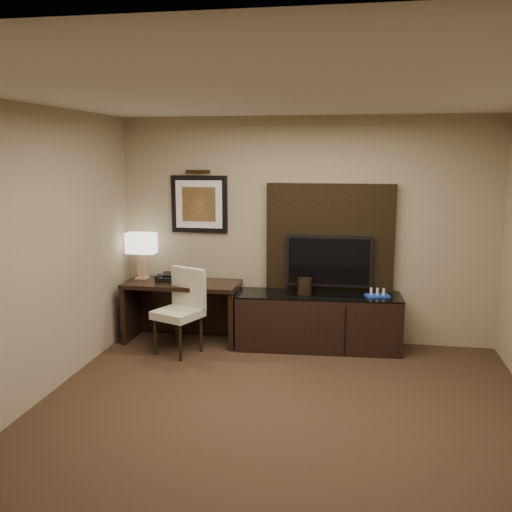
% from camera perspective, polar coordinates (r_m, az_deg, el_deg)
% --- Properties ---
extents(floor, '(4.50, 5.00, 0.01)m').
position_cam_1_polar(floor, '(4.89, 2.00, -17.48)').
color(floor, '#2F1F15').
rests_on(floor, ground).
extents(ceiling, '(4.50, 5.00, 0.01)m').
position_cam_1_polar(ceiling, '(4.34, 2.23, 15.94)').
color(ceiling, silver).
rests_on(ceiling, wall_back).
extents(wall_back, '(4.50, 0.01, 2.70)m').
position_cam_1_polar(wall_back, '(6.87, 4.93, 2.55)').
color(wall_back, gray).
rests_on(wall_back, floor).
extents(wall_front, '(4.50, 0.01, 2.70)m').
position_cam_1_polar(wall_front, '(2.09, -7.58, -15.97)').
color(wall_front, gray).
rests_on(wall_front, floor).
extents(wall_left, '(0.01, 5.00, 2.70)m').
position_cam_1_polar(wall_left, '(5.22, -23.19, -0.73)').
color(wall_left, gray).
rests_on(wall_left, floor).
extents(desk, '(1.38, 0.61, 0.74)m').
position_cam_1_polar(desk, '(7.01, -7.35, -5.55)').
color(desk, black).
rests_on(desk, floor).
extents(credenza, '(1.92, 0.63, 0.65)m').
position_cam_1_polar(credenza, '(6.75, 6.24, -6.51)').
color(credenza, black).
rests_on(credenza, floor).
extents(tv_wall_panel, '(1.50, 0.12, 1.30)m').
position_cam_1_polar(tv_wall_panel, '(6.80, 7.39, 1.74)').
color(tv_wall_panel, black).
rests_on(tv_wall_panel, wall_back).
extents(tv, '(1.00, 0.08, 0.60)m').
position_cam_1_polar(tv, '(6.75, 7.31, -0.48)').
color(tv, black).
rests_on(tv, tv_wall_panel).
extents(artwork, '(0.70, 0.04, 0.70)m').
position_cam_1_polar(artwork, '(7.05, -5.68, 5.18)').
color(artwork, black).
rests_on(artwork, wall_back).
extents(picture_light, '(0.04, 0.04, 0.30)m').
position_cam_1_polar(picture_light, '(6.99, -5.82, 8.42)').
color(picture_light, '#432B15').
rests_on(picture_light, wall_back).
extents(desk_chair, '(0.63, 0.67, 0.96)m').
position_cam_1_polar(desk_chair, '(6.56, -7.82, -5.66)').
color(desk_chair, beige).
rests_on(desk_chair, floor).
extents(table_lamp, '(0.36, 0.25, 0.54)m').
position_cam_1_polar(table_lamp, '(7.14, -11.36, -0.09)').
color(table_lamp, tan).
rests_on(table_lamp, desk).
extents(desk_phone, '(0.23, 0.21, 0.10)m').
position_cam_1_polar(desk_phone, '(6.99, -9.12, -2.09)').
color(desk_phone, black).
rests_on(desk_phone, desk).
extents(blue_folder, '(0.28, 0.36, 0.02)m').
position_cam_1_polar(blue_folder, '(6.85, -6.59, -2.62)').
color(blue_folder, '#1827A2').
rests_on(blue_folder, desk).
extents(book, '(0.15, 0.04, 0.21)m').
position_cam_1_polar(book, '(6.86, -6.82, -1.82)').
color(book, beige).
rests_on(book, desk).
extents(ice_bucket, '(0.19, 0.19, 0.19)m').
position_cam_1_polar(ice_bucket, '(6.64, 4.89, -3.02)').
color(ice_bucket, black).
rests_on(ice_bucket, credenza).
extents(minibar_tray, '(0.30, 0.22, 0.10)m').
position_cam_1_polar(minibar_tray, '(6.66, 12.04, -3.59)').
color(minibar_tray, '#1B3FB4').
rests_on(minibar_tray, credenza).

